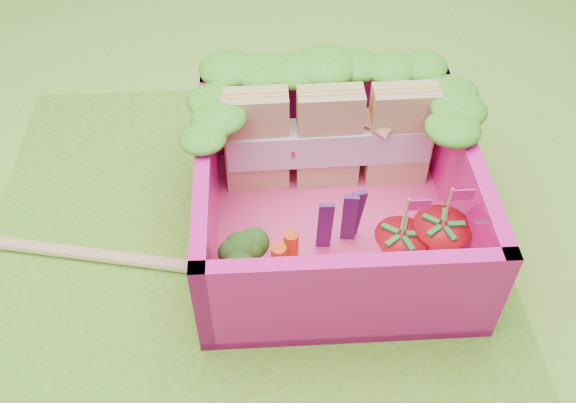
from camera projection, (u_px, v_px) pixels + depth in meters
The scene contains 13 objects.
ground at pixel (244, 246), 3.28m from camera, with size 14.00×14.00×0.00m, color #76C537.
placemat at pixel (244, 244), 3.27m from camera, with size 2.60×2.60×0.03m, color #679C23.
bento_floor at pixel (333, 230), 3.28m from camera, with size 1.30×1.30×0.05m, color #F13D82.
bento_box at pixel (335, 196), 3.10m from camera, with size 1.30×1.30×0.55m.
lettuce_ruffle at pixel (329, 84), 3.17m from camera, with size 1.43×0.77×0.11m.
sandwich_stack at pixel (330, 139), 3.30m from camera, with size 1.07×0.19×0.58m.
broccoli at pixel (243, 251), 2.93m from camera, with size 0.31×0.31×0.25m.
carrot_sticks at pixel (285, 260), 2.95m from camera, with size 0.13×0.17×0.28m.
purple_wedges at pixel (343, 219), 3.04m from camera, with size 0.22×0.09×0.38m.
strawberry_left at pixel (399, 252), 2.98m from camera, with size 0.25×0.25×0.49m.
strawberry_right at pixel (438, 244), 3.00m from camera, with size 0.27×0.27×0.51m.
snap_peas at pixel (413, 260), 3.08m from camera, with size 0.63×0.67×0.05m.
chopsticks at pixel (49, 249), 3.19m from camera, with size 2.01×0.48×0.05m.
Camera 1 is at (0.11, -2.11, 2.53)m, focal length 40.00 mm.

